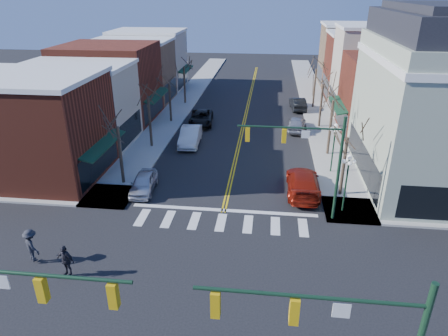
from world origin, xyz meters
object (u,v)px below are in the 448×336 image
(pedestrian_dark_b, at_px, (32,245))
(pedestrian_dark_a, at_px, (66,260))
(car_left_far, at_px, (201,118))
(car_right_near, at_px, (303,183))
(car_right_far, at_px, (298,104))
(car_left_near, at_px, (144,183))
(car_right_mid, at_px, (297,124))
(car_left_mid, at_px, (190,136))
(lamppost_corner, at_px, (347,174))
(lamppost_midblock, at_px, (334,140))

(pedestrian_dark_b, bearing_deg, pedestrian_dark_a, -167.07)
(car_left_far, distance_m, car_right_near, 18.67)
(car_right_far, bearing_deg, pedestrian_dark_a, 62.06)
(car_left_far, distance_m, pedestrian_dark_a, 26.90)
(car_left_near, xyz_separation_m, car_right_mid, (12.25, 15.66, 0.08))
(car_left_near, xyz_separation_m, pedestrian_dark_a, (-1.12, -10.12, 0.37))
(car_left_mid, distance_m, car_left_far, 6.36)
(car_right_near, xyz_separation_m, car_right_mid, (0.23, 14.51, -0.07))
(lamppost_corner, relative_size, pedestrian_dark_b, 2.19)
(car_left_near, xyz_separation_m, car_right_near, (12.02, 1.15, 0.15))
(car_left_mid, xyz_separation_m, car_right_near, (10.42, -9.13, -0.01))
(car_left_near, bearing_deg, car_left_far, 80.11)
(pedestrian_dark_b, bearing_deg, car_right_far, -81.73)
(car_left_near, distance_m, pedestrian_dark_b, 9.83)
(car_left_near, bearing_deg, pedestrian_dark_a, -100.69)
(car_right_mid, relative_size, pedestrian_dark_b, 2.31)
(lamppost_midblock, relative_size, car_right_near, 0.74)
(pedestrian_dark_a, bearing_deg, car_left_far, 99.42)
(car_left_near, relative_size, car_right_mid, 0.90)
(lamppost_corner, distance_m, car_right_mid, 17.42)
(car_left_near, bearing_deg, car_left_mid, 76.75)
(lamppost_midblock, relative_size, car_left_mid, 0.83)
(car_left_mid, height_order, car_right_far, car_left_mid)
(lamppost_midblock, relative_size, pedestrian_dark_a, 2.35)
(car_right_near, distance_m, pedestrian_dark_a, 17.31)
(lamppost_midblock, xyz_separation_m, car_right_near, (-2.58, -3.89, -2.11))
(lamppost_midblock, bearing_deg, car_right_mid, 102.45)
(car_left_mid, relative_size, car_right_near, 0.89)
(lamppost_midblock, distance_m, car_right_near, 5.12)
(lamppost_corner, height_order, car_left_near, lamppost_corner)
(car_left_far, bearing_deg, car_left_near, -100.63)
(car_left_far, distance_m, car_right_mid, 10.70)
(lamppost_midblock, distance_m, pedestrian_dark_b, 23.14)
(car_left_near, distance_m, pedestrian_dark_a, 10.19)
(lamppost_corner, relative_size, car_left_near, 1.05)
(car_right_near, relative_size, pedestrian_dark_b, 2.97)
(car_left_mid, height_order, car_right_mid, car_left_mid)
(lamppost_midblock, distance_m, car_left_near, 15.61)
(car_right_near, bearing_deg, lamppost_corner, 135.00)
(lamppost_corner, bearing_deg, car_left_far, 125.69)
(pedestrian_dark_a, bearing_deg, lamppost_midblock, 59.18)
(car_left_near, height_order, car_right_mid, car_right_mid)
(car_right_far, height_order, pedestrian_dark_a, pedestrian_dark_a)
(car_left_mid, xyz_separation_m, car_right_mid, (10.65, 5.38, -0.08))
(car_left_mid, xyz_separation_m, pedestrian_dark_a, (-2.72, -20.40, 0.22))
(pedestrian_dark_a, bearing_deg, car_right_mid, 77.81)
(lamppost_corner, distance_m, car_left_near, 14.85)
(car_right_mid, bearing_deg, pedestrian_dark_b, 63.98)
(car_left_far, xyz_separation_m, pedestrian_dark_a, (-2.72, -26.76, 0.32))
(lamppost_corner, height_order, pedestrian_dark_a, lamppost_corner)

